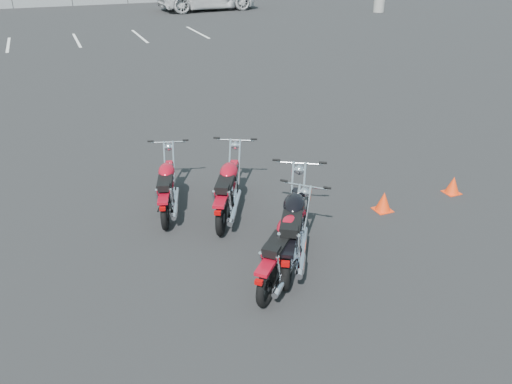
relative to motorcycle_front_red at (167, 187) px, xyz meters
name	(u,v)px	position (x,y,z in m)	size (l,w,h in m)	color
ground	(259,248)	(0.98, -1.76, -0.43)	(120.00, 120.00, 0.00)	black
motorcycle_front_red	(167,187)	(0.00, 0.00, 0.00)	(0.98, 1.93, 0.95)	black
motorcycle_second_black	(293,227)	(1.35, -2.15, 0.07)	(1.56, 2.13, 1.11)	black
motorcycle_third_red	(228,189)	(0.93, -0.53, 0.03)	(1.37, 2.00, 1.02)	black
motorcycle_rear_red	(284,247)	(1.04, -2.52, 0.02)	(1.70, 1.73, 1.00)	black
training_cone_near	(384,201)	(3.46, -1.49, -0.26)	(0.29, 0.29, 0.35)	#FF390D
training_cone_far	(453,185)	(5.07, -1.42, -0.27)	(0.28, 0.28, 0.33)	#FF390D
parking_line_stripes	(43,42)	(-1.52, 18.24, -0.43)	(15.12, 4.00, 0.01)	silver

